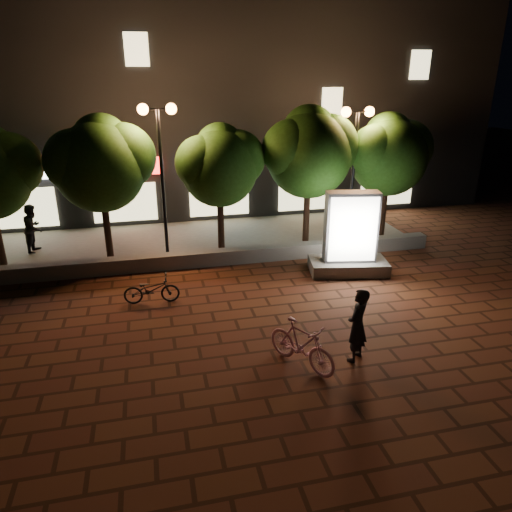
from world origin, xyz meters
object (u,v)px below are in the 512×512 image
object	(u,v)px
street_lamp_left	(160,142)
scooter_pink	(302,345)
tree_mid	(220,163)
scooter_parked	(152,289)
tree_left	(101,161)
tree_far_right	(390,152)
street_lamp_right	(356,140)
tree_right	(310,150)
rider	(357,325)
ad_kiosk	(350,241)
pedestrian	(33,228)

from	to	relation	value
street_lamp_left	scooter_pink	bearing A→B (deg)	-71.51
tree_mid	scooter_parked	world-z (taller)	tree_mid
tree_mid	scooter_parked	size ratio (longest dim) A/B	2.86
tree_left	tree_far_right	distance (m)	10.50
street_lamp_right	tree_mid	bearing A→B (deg)	176.96
tree_right	street_lamp_left	size ratio (longest dim) A/B	0.98
street_lamp_right	rider	world-z (taller)	street_lamp_right
tree_right	scooter_pink	xyz separation A→B (m)	(-2.81, -7.89, -3.02)
tree_right	tree_far_right	size ratio (longest dim) A/B	1.06
ad_kiosk	scooter_pink	xyz separation A→B (m)	(-3.19, -4.77, -0.55)
tree_left	scooter_parked	size ratio (longest dim) A/B	3.11
tree_far_right	pedestrian	xyz separation A→B (m)	(-13.20, 1.11, -2.41)
street_lamp_right	tree_far_right	bearing A→B (deg)	9.61
street_lamp_right	tree_right	bearing A→B (deg)	170.90
tree_left	pedestrian	xyz separation A→B (m)	(-2.70, 1.11, -2.49)
ad_kiosk	street_lamp_right	bearing A→B (deg)	66.30
rider	pedestrian	distance (m)	12.40
tree_mid	street_lamp_left	distance (m)	2.22
ad_kiosk	scooter_parked	bearing A→B (deg)	-172.70
tree_mid	pedestrian	xyz separation A→B (m)	(-6.70, 1.11, -2.26)
tree_mid	scooter_pink	xyz separation A→B (m)	(0.50, -7.89, -2.67)
street_lamp_left	scooter_parked	size ratio (longest dim) A/B	3.30
tree_far_right	scooter_parked	size ratio (longest dim) A/B	3.03
scooter_pink	pedestrian	distance (m)	11.54
rider	tree_mid	bearing A→B (deg)	-118.40
rider	pedestrian	world-z (taller)	pedestrian
tree_mid	street_lamp_right	bearing A→B (deg)	-3.04
ad_kiosk	rider	world-z (taller)	ad_kiosk
tree_far_right	rider	world-z (taller)	tree_far_right
tree_right	street_lamp_right	xyz separation A→B (m)	(1.64, -0.26, 0.33)
tree_far_right	pedestrian	size ratio (longest dim) A/B	2.72
tree_left	scooter_pink	world-z (taller)	tree_left
tree_right	rider	xyz separation A→B (m)	(-1.51, -7.91, -2.68)
tree_far_right	street_lamp_right	world-z (taller)	street_lamp_right
street_lamp_right	street_lamp_left	bearing A→B (deg)	180.00
street_lamp_right	scooter_parked	distance (m)	9.16
tree_far_right	tree_right	bearing A→B (deg)	180.00
street_lamp_left	rider	distance (m)	9.12
tree_far_right	pedestrian	distance (m)	13.47
rider	scooter_parked	world-z (taller)	rider
tree_right	tree_far_right	distance (m)	3.20
tree_mid	ad_kiosk	size ratio (longest dim) A/B	1.66
street_lamp_left	pedestrian	bearing A→B (deg)	163.51
scooter_pink	street_lamp_right	bearing A→B (deg)	27.89
street_lamp_left	pedestrian	xyz separation A→B (m)	(-4.65, 1.38, -3.07)
tree_far_right	scooter_parked	xyz separation A→B (m)	(-9.18, -3.94, -2.96)
tree_right	tree_far_right	xyz separation A→B (m)	(3.20, -0.00, -0.20)
tree_right	ad_kiosk	distance (m)	4.00
scooter_parked	ad_kiosk	bearing A→B (deg)	-78.46
ad_kiosk	pedestrian	xyz separation A→B (m)	(-10.40, 4.23, -0.14)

